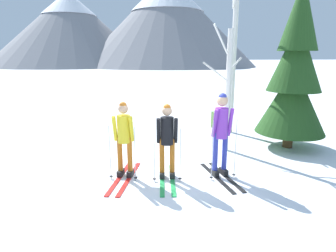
{
  "coord_description": "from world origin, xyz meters",
  "views": [
    {
      "loc": [
        -0.99,
        -5.89,
        2.58
      ],
      "look_at": [
        -0.05,
        0.3,
        1.05
      ],
      "focal_mm": 30.62,
      "sensor_mm": 36.0,
      "label": 1
    }
  ],
  "objects_px": {
    "skier_in_yellow": "(124,136)",
    "birch_tree_slender": "(234,55)",
    "skier_in_purple": "(221,130)",
    "birch_tree_tall": "(227,89)",
    "skier_in_black": "(167,139)",
    "pine_tree_near": "(295,74)"
  },
  "relations": [
    {
      "from": "pine_tree_near",
      "to": "birch_tree_slender",
      "type": "bearing_deg",
      "value": 120.11
    },
    {
      "from": "skier_in_yellow",
      "to": "birch_tree_slender",
      "type": "height_order",
      "value": "birch_tree_slender"
    },
    {
      "from": "birch_tree_slender",
      "to": "pine_tree_near",
      "type": "bearing_deg",
      "value": -59.89
    },
    {
      "from": "skier_in_yellow",
      "to": "birch_tree_tall",
      "type": "bearing_deg",
      "value": 27.35
    },
    {
      "from": "skier_in_purple",
      "to": "skier_in_black",
      "type": "bearing_deg",
      "value": 179.17
    },
    {
      "from": "skier_in_yellow",
      "to": "skier_in_black",
      "type": "distance_m",
      "value": 0.92
    },
    {
      "from": "skier_in_purple",
      "to": "birch_tree_slender",
      "type": "bearing_deg",
      "value": 66.08
    },
    {
      "from": "skier_in_purple",
      "to": "birch_tree_tall",
      "type": "bearing_deg",
      "value": 66.57
    },
    {
      "from": "pine_tree_near",
      "to": "birch_tree_tall",
      "type": "bearing_deg",
      "value": 179.14
    },
    {
      "from": "pine_tree_near",
      "to": "birch_tree_tall",
      "type": "relative_size",
      "value": 1.37
    },
    {
      "from": "skier_in_yellow",
      "to": "birch_tree_slender",
      "type": "bearing_deg",
      "value": 42.08
    },
    {
      "from": "skier_in_black",
      "to": "birch_tree_slender",
      "type": "distance_m",
      "value": 4.77
    },
    {
      "from": "pine_tree_near",
      "to": "birch_tree_slender",
      "type": "height_order",
      "value": "birch_tree_slender"
    },
    {
      "from": "skier_in_purple",
      "to": "birch_tree_tall",
      "type": "distance_m",
      "value": 1.97
    },
    {
      "from": "skier_in_yellow",
      "to": "birch_tree_tall",
      "type": "relative_size",
      "value": 0.54
    },
    {
      "from": "skier_in_yellow",
      "to": "skier_in_black",
      "type": "xyz_separation_m",
      "value": [
        0.89,
        -0.24,
        -0.04
      ]
    },
    {
      "from": "skier_in_black",
      "to": "skier_in_yellow",
      "type": "bearing_deg",
      "value": 164.78
    },
    {
      "from": "skier_in_yellow",
      "to": "birch_tree_slender",
      "type": "relative_size",
      "value": 0.35
    },
    {
      "from": "skier_in_purple",
      "to": "birch_tree_tall",
      "type": "height_order",
      "value": "birch_tree_tall"
    },
    {
      "from": "skier_in_black",
      "to": "pine_tree_near",
      "type": "xyz_separation_m",
      "value": [
        3.8,
        1.66,
        1.22
      ]
    },
    {
      "from": "skier_in_yellow",
      "to": "skier_in_purple",
      "type": "height_order",
      "value": "skier_in_purple"
    },
    {
      "from": "skier_in_purple",
      "to": "birch_tree_slender",
      "type": "distance_m",
      "value": 4.16
    }
  ]
}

